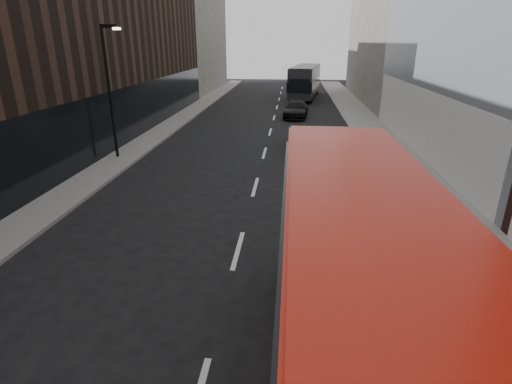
% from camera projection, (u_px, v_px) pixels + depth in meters
% --- Properties ---
extents(sidewalk_right, '(3.00, 80.00, 0.15)m').
position_uv_depth(sidewalk_right, '(376.00, 136.00, 28.07)').
color(sidewalk_right, slate).
rests_on(sidewalk_right, ground).
extents(sidewalk_left, '(2.00, 80.00, 0.15)m').
position_uv_depth(sidewalk_left, '(161.00, 132.00, 29.39)').
color(sidewalk_left, slate).
rests_on(sidewalk_left, ground).
extents(building_victorian, '(6.50, 24.00, 21.00)m').
position_uv_depth(building_victorian, '(389.00, 7.00, 42.04)').
color(building_victorian, '#605C54').
rests_on(building_victorian, ground).
extents(building_left_mid, '(5.00, 24.00, 14.00)m').
position_uv_depth(building_left_mid, '(131.00, 32.00, 31.89)').
color(building_left_mid, black).
rests_on(building_left_mid, ground).
extents(building_left_far, '(5.00, 20.00, 13.00)m').
position_uv_depth(building_left_far, '(195.00, 40.00, 52.55)').
color(building_left_far, '#605C54').
rests_on(building_left_far, ground).
extents(street_lamp, '(1.06, 0.22, 7.00)m').
position_uv_depth(street_lamp, '(110.00, 84.00, 21.43)').
color(street_lamp, black).
rests_on(street_lamp, sidewalk_left).
extents(red_bus, '(2.56, 10.69, 4.31)m').
position_uv_depth(red_bus, '(361.00, 318.00, 6.06)').
color(red_bus, '#AE180A').
rests_on(red_bus, ground).
extents(grey_bus, '(4.15, 11.59, 3.67)m').
position_uv_depth(grey_bus, '(305.00, 81.00, 46.71)').
color(grey_bus, black).
rests_on(grey_bus, ground).
extents(car_a, '(2.27, 4.71, 1.55)m').
position_uv_depth(car_a, '(320.00, 154.00, 20.98)').
color(car_a, black).
rests_on(car_a, ground).
extents(car_b, '(1.52, 3.89, 1.26)m').
position_uv_depth(car_b, '(300.00, 139.00, 24.70)').
color(car_b, gray).
rests_on(car_b, ground).
extents(car_c, '(2.36, 4.99, 1.41)m').
position_uv_depth(car_c, '(296.00, 109.00, 35.19)').
color(car_c, black).
rests_on(car_c, ground).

